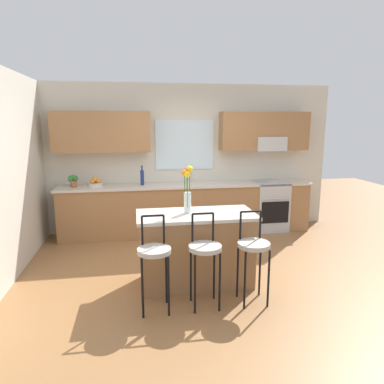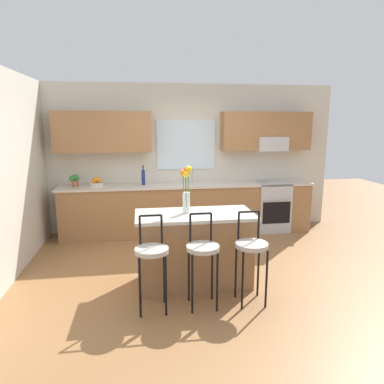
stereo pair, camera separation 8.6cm
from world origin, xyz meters
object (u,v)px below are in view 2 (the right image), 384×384
(fruit_bowl_oranges, at_px, (97,183))
(kitchen_island, at_px, (195,249))
(bar_stool_middle, at_px, (203,252))
(potted_plant_small, at_px, (75,180))
(bar_stool_near, at_px, (152,255))
(bottle_olive_oil, at_px, (143,177))
(bar_stool_far, at_px, (251,249))
(oven_range, at_px, (271,206))
(flower_vase, at_px, (186,186))

(fruit_bowl_oranges, bearing_deg, kitchen_island, -55.79)
(bar_stool_middle, distance_m, potted_plant_small, 3.20)
(kitchen_island, bearing_deg, bar_stool_near, -134.69)
(kitchen_island, bearing_deg, bottle_olive_oil, 106.14)
(bar_stool_middle, relative_size, bar_stool_far, 1.00)
(potted_plant_small, bearing_deg, oven_range, -0.43)
(bar_stool_middle, relative_size, fruit_bowl_oranges, 4.34)
(bar_stool_far, relative_size, potted_plant_small, 4.85)
(kitchen_island, relative_size, potted_plant_small, 6.74)
(oven_range, distance_m, bar_stool_middle, 3.15)
(bar_stool_far, relative_size, flower_vase, 1.79)
(fruit_bowl_oranges, relative_size, potted_plant_small, 1.12)
(bar_stool_middle, bearing_deg, bar_stool_near, 180.00)
(kitchen_island, bearing_deg, bar_stool_middle, -90.00)
(oven_range, height_order, bar_stool_middle, bar_stool_middle)
(bar_stool_middle, relative_size, bottle_olive_oil, 3.02)
(bar_stool_middle, distance_m, fruit_bowl_oranges, 3.00)
(oven_range, xyz_separation_m, bar_stool_middle, (-1.78, -2.60, 0.18))
(bar_stool_middle, bearing_deg, kitchen_island, 90.00)
(bar_stool_far, bearing_deg, oven_range, 64.75)
(bar_stool_near, height_order, bar_stool_middle, same)
(flower_vase, xyz_separation_m, fruit_bowl_oranges, (-1.31, 2.04, -0.28))
(bar_stool_near, bearing_deg, potted_plant_small, 114.98)
(flower_vase, distance_m, bottle_olive_oil, 2.10)
(flower_vase, bearing_deg, oven_range, 46.94)
(flower_vase, bearing_deg, bar_stool_far, -42.08)
(fruit_bowl_oranges, xyz_separation_m, bottle_olive_oil, (0.81, -0.00, 0.08))
(oven_range, distance_m, potted_plant_small, 3.60)
(bottle_olive_oil, bearing_deg, flower_vase, -76.31)
(bar_stool_middle, height_order, bar_stool_far, same)
(oven_range, relative_size, potted_plant_small, 4.28)
(oven_range, bearing_deg, fruit_bowl_oranges, 179.50)
(oven_range, relative_size, bar_stool_far, 0.88)
(bar_stool_middle, distance_m, bottle_olive_oil, 2.73)
(fruit_bowl_oranges, height_order, bottle_olive_oil, bottle_olive_oil)
(bottle_olive_oil, height_order, potted_plant_small, bottle_olive_oil)
(fruit_bowl_oranges, xyz_separation_m, potted_plant_small, (-0.36, -0.00, 0.06))
(kitchen_island, relative_size, bar_stool_near, 1.39)
(bar_stool_far, distance_m, fruit_bowl_oranges, 3.30)
(kitchen_island, relative_size, bar_stool_middle, 1.39)
(fruit_bowl_oranges, distance_m, bottle_olive_oil, 0.81)
(kitchen_island, distance_m, bar_stool_far, 0.80)
(oven_range, distance_m, bar_stool_near, 3.49)
(kitchen_island, height_order, potted_plant_small, potted_plant_small)
(oven_range, relative_size, bottle_olive_oil, 2.66)
(bottle_olive_oil, relative_size, potted_plant_small, 1.61)
(bar_stool_near, xyz_separation_m, bar_stool_far, (1.10, 0.00, 0.00))
(oven_range, bearing_deg, bar_stool_middle, -124.33)
(bar_stool_near, height_order, fruit_bowl_oranges, fruit_bowl_oranges)
(bar_stool_middle, height_order, bottle_olive_oil, bottle_olive_oil)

